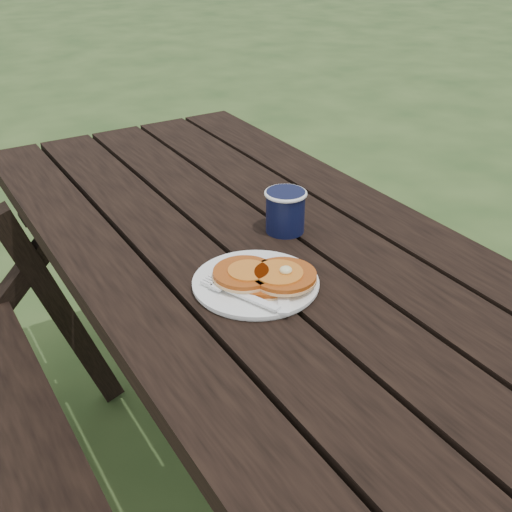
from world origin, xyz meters
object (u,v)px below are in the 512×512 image
picnic_table (276,405)px  plate (256,284)px  coffee_cup (285,209)px  pancake_stack (265,276)px

picnic_table → plate: bearing=-144.2°
plate → coffee_cup: (0.16, 0.15, 0.05)m
picnic_table → plate: size_ratio=8.12×
picnic_table → plate: 0.40m
pancake_stack → coffee_cup: size_ratio=1.89×
pancake_stack → coffee_cup: coffee_cup is taller
picnic_table → coffee_cup: 0.45m
coffee_cup → pancake_stack: bearing=-132.5°
plate → coffee_cup: coffee_cup is taller
picnic_table → coffee_cup: bearing=50.6°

